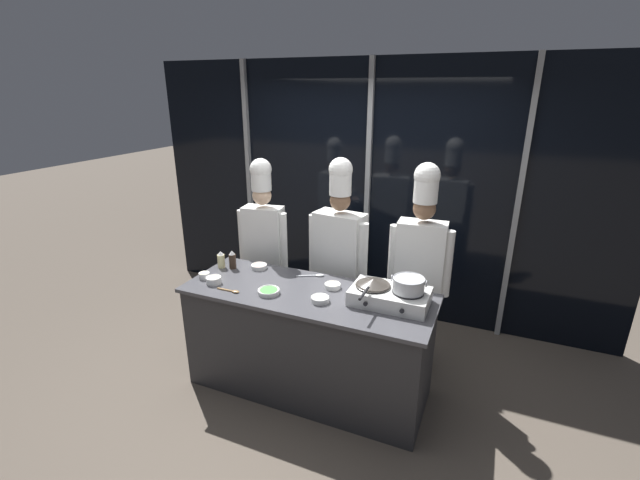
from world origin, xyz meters
TOP-DOWN VIEW (x-y plane):
  - ground_plane at (0.00, 0.00)m, footprint 24.00×24.00m
  - window_wall_back at (0.00, 1.57)m, footprint 5.13×0.09m
  - demo_counter at (0.00, 0.00)m, footprint 1.99×0.74m
  - portable_stove at (0.64, 0.07)m, footprint 0.57×0.36m
  - frying_pan at (0.51, 0.06)m, footprint 0.26×0.45m
  - stock_pot at (0.77, 0.07)m, footprint 0.26×0.23m
  - squeeze_bottle_soy at (-0.80, 0.16)m, footprint 0.06×0.06m
  - squeeze_bottle_oil at (-0.90, 0.14)m, footprint 0.06×0.06m
  - prep_bowl_scallions at (-0.26, -0.15)m, footprint 0.17×0.17m
  - prep_bowl_rice at (0.15, -0.11)m, footprint 0.14×0.14m
  - prep_bowl_onion at (-0.77, -0.16)m, footprint 0.13×0.13m
  - prep_bowl_shrimp at (-0.59, 0.25)m, footprint 0.14×0.14m
  - prep_bowl_noodles at (-0.90, -0.11)m, footprint 0.09×0.09m
  - prep_bowl_chicken at (0.16, 0.14)m, footprint 0.13×0.13m
  - serving_spoon_slotted at (-0.55, -0.23)m, footprint 0.20×0.04m
  - serving_spoon_solid at (-0.06, 0.30)m, footprint 0.22×0.13m
  - chef_head at (-0.75, 0.62)m, footprint 0.49×0.24m
  - chef_sous at (0.02, 0.64)m, footprint 0.58×0.29m
  - chef_line at (0.75, 0.63)m, footprint 0.52×0.23m

SIDE VIEW (x-z plane):
  - ground_plane at x=0.00m, z-range 0.00..0.00m
  - demo_counter at x=0.00m, z-range 0.00..0.90m
  - serving_spoon_slotted at x=-0.55m, z-range 0.90..0.91m
  - serving_spoon_solid at x=-0.06m, z-range 0.90..0.91m
  - prep_bowl_scallions at x=-0.26m, z-range 0.90..0.94m
  - prep_bowl_shrimp at x=-0.59m, z-range 0.90..0.94m
  - prep_bowl_chicken at x=0.16m, z-range 0.90..0.94m
  - prep_bowl_rice at x=0.15m, z-range 0.90..0.94m
  - prep_bowl_noodles at x=-0.90m, z-range 0.90..0.95m
  - prep_bowl_onion at x=-0.77m, z-range 0.90..0.96m
  - portable_stove at x=0.64m, z-range 0.90..1.02m
  - squeeze_bottle_oil at x=-0.90m, z-range 0.89..1.05m
  - squeeze_bottle_soy at x=-0.80m, z-range 0.89..1.06m
  - frying_pan at x=0.51m, z-range 1.02..1.07m
  - chef_sous at x=0.02m, z-range 0.13..1.99m
  - chef_head at x=-0.75m, z-range 0.17..1.97m
  - stock_pot at x=0.77m, z-range 1.03..1.13m
  - chef_line at x=0.75m, z-range 0.16..2.02m
  - window_wall_back at x=0.00m, z-range 0.00..2.70m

